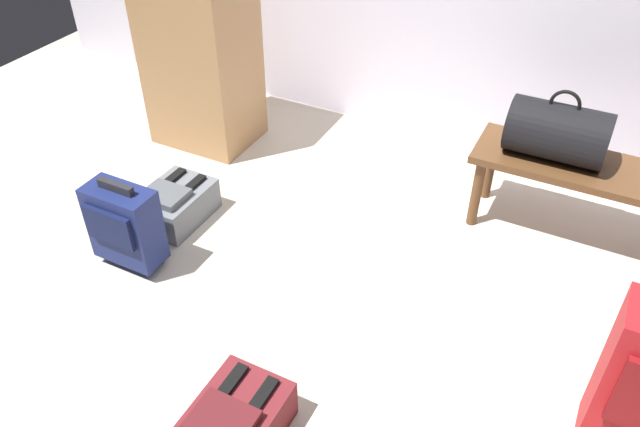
# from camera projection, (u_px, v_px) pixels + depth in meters

# --- Properties ---
(ground_plane) EXTENTS (6.60, 6.60, 0.00)m
(ground_plane) POSITION_uv_depth(u_px,v_px,m) (342.00, 306.00, 2.71)
(ground_plane) COLOR beige
(bench) EXTENTS (1.00, 0.36, 0.41)m
(bench) POSITION_uv_depth(u_px,v_px,m) (582.00, 176.00, 2.88)
(bench) COLOR brown
(bench) RESTS_ON ground
(duffel_bag_black) EXTENTS (0.44, 0.26, 0.34)m
(duffel_bag_black) POSITION_uv_depth(u_px,v_px,m) (558.00, 132.00, 2.82)
(duffel_bag_black) COLOR black
(duffel_bag_black) RESTS_ON bench
(suitcase_small_navy) EXTENTS (0.32, 0.19, 0.46)m
(suitcase_small_navy) POSITION_uv_depth(u_px,v_px,m) (124.00, 224.00, 2.77)
(suitcase_small_navy) COLOR navy
(suitcase_small_navy) RESTS_ON ground
(backpack_maroon) EXTENTS (0.28, 0.38, 0.21)m
(backpack_maroon) POSITION_uv_depth(u_px,v_px,m) (235.00, 423.00, 2.15)
(backpack_maroon) COLOR maroon
(backpack_maroon) RESTS_ON ground
(backpack_grey) EXTENTS (0.28, 0.38, 0.21)m
(backpack_grey) POSITION_uv_depth(u_px,v_px,m) (176.00, 204.00, 3.14)
(backpack_grey) COLOR slate
(backpack_grey) RESTS_ON ground
(side_cabinet) EXTENTS (0.56, 0.44, 1.10)m
(side_cabinet) POSITION_uv_depth(u_px,v_px,m) (200.00, 51.00, 3.50)
(side_cabinet) COLOR #A87A4C
(side_cabinet) RESTS_ON ground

